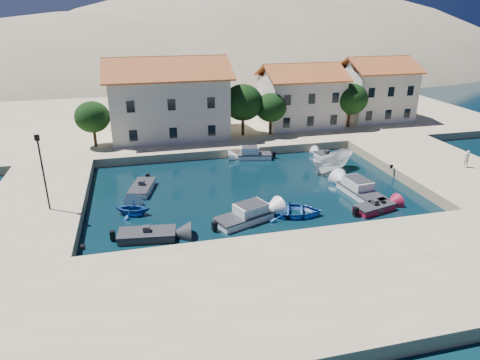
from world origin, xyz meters
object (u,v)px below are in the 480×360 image
object	(u,v)px
cabin_cruiser_south	(244,216)
building_mid	(300,94)
building_left	(168,96)
lamppost	(42,166)
building_right	(376,87)
cabin_cruiser_east	(362,191)
boat_east	(332,170)
pedestrian	(467,159)
rowboat_south	(292,214)

from	to	relation	value
cabin_cruiser_south	building_mid	bearing A→B (deg)	38.33
building_left	lamppost	xyz separation A→B (m)	(-11.50, -20.00, -1.18)
building_right	cabin_cruiser_east	distance (m)	28.12
building_mid	boat_east	xyz separation A→B (m)	(-2.25, -15.74, -5.22)
lamppost	pedestrian	distance (m)	39.82
building_mid	lamppost	size ratio (longest dim) A/B	1.69
lamppost	cabin_cruiser_east	xyz separation A→B (m)	(26.98, -1.56, -4.28)
building_mid	pedestrian	bearing A→B (deg)	-63.53
lamppost	cabin_cruiser_east	bearing A→B (deg)	-3.32
lamppost	cabin_cruiser_south	xyz separation A→B (m)	(15.21, -3.96, -4.28)
building_mid	lamppost	xyz separation A→B (m)	(-29.50, -21.00, -0.47)
building_mid	lamppost	distance (m)	36.21
cabin_cruiser_east	boat_east	xyz separation A→B (m)	(0.27, 6.83, -0.48)
pedestrian	building_right	bearing A→B (deg)	-93.62
cabin_cruiser_east	rowboat_south	bearing A→B (deg)	99.16
building_left	boat_east	distance (m)	22.37
pedestrian	rowboat_south	bearing A→B (deg)	12.69
cabin_cruiser_south	cabin_cruiser_east	xyz separation A→B (m)	(11.77, 2.39, 0.00)
cabin_cruiser_south	pedestrian	world-z (taller)	pedestrian
rowboat_south	lamppost	bearing A→B (deg)	99.03
building_mid	pedestrian	world-z (taller)	building_mid
building_left	building_right	bearing A→B (deg)	3.81
building_right	boat_east	bearing A→B (deg)	-130.40
building_left	cabin_cruiser_south	distance (m)	24.85
boat_east	pedestrian	distance (m)	13.48
building_right	cabin_cruiser_south	xyz separation A→B (m)	(-26.29, -25.96, -5.00)
boat_east	building_right	bearing A→B (deg)	-62.37
building_left	cabin_cruiser_east	xyz separation A→B (m)	(15.48, -21.56, -5.46)
building_left	cabin_cruiser_east	size ratio (longest dim) A/B	2.70
rowboat_south	cabin_cruiser_east	size ratio (longest dim) A/B	0.93
boat_east	pedestrian	world-z (taller)	pedestrian
building_mid	building_right	xyz separation A→B (m)	(12.00, 1.00, 0.25)
building_left	rowboat_south	world-z (taller)	building_left
pedestrian	building_left	bearing A→B (deg)	-33.56
building_right	lamppost	size ratio (longest dim) A/B	1.52
building_left	cabin_cruiser_south	size ratio (longest dim) A/B	2.81
lamppost	building_left	bearing A→B (deg)	60.10
cabin_cruiser_south	rowboat_south	xyz separation A→B (m)	(4.21, 0.28, -0.48)
building_right	cabin_cruiser_south	distance (m)	37.28
cabin_cruiser_south	lamppost	bearing A→B (deg)	143.54
rowboat_south	building_mid	bearing A→B (deg)	-2.47
building_right	boat_east	world-z (taller)	building_right
building_left	building_right	xyz separation A→B (m)	(30.00, 2.00, -0.46)
building_mid	cabin_cruiser_south	distance (m)	29.15
lamppost	pedestrian	bearing A→B (deg)	0.69
building_mid	rowboat_south	size ratio (longest dim) A/B	2.07
cabin_cruiser_east	pedestrian	size ratio (longest dim) A/B	3.05
rowboat_south	pedestrian	bearing A→B (deg)	-58.68
building_right	building_left	bearing A→B (deg)	-176.19
lamppost	rowboat_south	xyz separation A→B (m)	(19.42, -3.68, -4.75)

